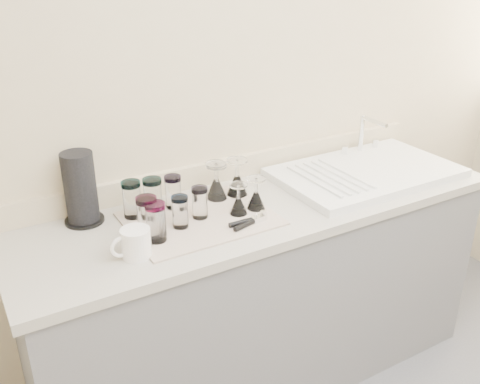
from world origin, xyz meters
TOP-DOWN VIEW (x-y plane):
  - counter_unit at (0.00, 1.20)m, footprint 2.06×0.62m
  - sink_unit at (0.55, 1.20)m, footprint 0.82×0.50m
  - dish_towel at (-0.29, 1.20)m, footprint 0.55×0.42m
  - tumbler_teal at (-0.51, 1.34)m, footprint 0.07×0.07m
  - tumbler_cyan at (-0.43, 1.32)m, footprint 0.07×0.07m
  - tumbler_purple at (-0.34, 1.33)m, footprint 0.07×0.07m
  - tumbler_magenta at (-0.51, 1.17)m, footprint 0.08×0.08m
  - tumbler_blue at (-0.39, 1.17)m, footprint 0.06×0.06m
  - tumbler_lavender at (-0.29, 1.20)m, footprint 0.06×0.06m
  - tumbler_extra at (-0.50, 1.12)m, footprint 0.07×0.07m
  - goblet_back_left at (-0.15, 1.32)m, footprint 0.08×0.08m
  - goblet_back_right at (-0.06, 1.31)m, footprint 0.09×0.09m
  - goblet_front_left at (-0.15, 1.15)m, footprint 0.07×0.07m
  - goblet_front_right at (-0.07, 1.16)m, footprint 0.07×0.07m
  - goblet_extra at (-0.15, 1.33)m, footprint 0.09×0.09m
  - can_opener at (-0.16, 1.06)m, footprint 0.16×0.06m
  - white_mug at (-0.60, 1.06)m, footprint 0.14×0.10m
  - paper_towel_roll at (-0.68, 1.40)m, footprint 0.15×0.15m

SIDE VIEW (x-z plane):
  - counter_unit at x=0.00m, z-range 0.00..0.90m
  - dish_towel at x=-0.29m, z-range 0.90..0.91m
  - can_opener at x=-0.16m, z-range 0.91..0.93m
  - sink_unit at x=0.55m, z-range 0.81..1.03m
  - goblet_front_left at x=-0.15m, z-range 0.89..1.01m
  - white_mug at x=-0.60m, z-range 0.90..1.00m
  - goblet_front_right at x=-0.07m, z-range 0.89..1.02m
  - goblet_back_left at x=-0.15m, z-range 0.88..1.03m
  - goblet_extra at x=-0.15m, z-range 0.88..1.04m
  - goblet_back_right at x=-0.06m, z-range 0.88..1.04m
  - tumbler_blue at x=-0.39m, z-range 0.91..1.03m
  - tumbler_lavender at x=-0.29m, z-range 0.91..1.03m
  - tumbler_purple at x=-0.34m, z-range 0.91..1.04m
  - tumbler_extra at x=-0.50m, z-range 0.91..1.05m
  - tumbler_teal at x=-0.51m, z-range 0.91..1.05m
  - tumbler_cyan at x=-0.43m, z-range 0.91..1.05m
  - tumbler_magenta at x=-0.51m, z-range 0.91..1.06m
  - paper_towel_roll at x=-0.68m, z-range 0.90..1.18m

